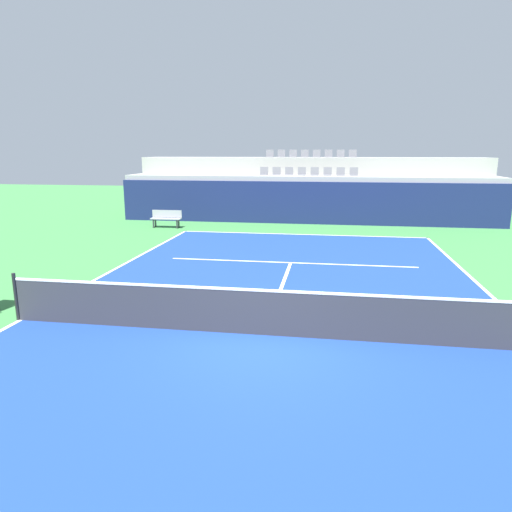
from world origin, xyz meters
TOP-DOWN VIEW (x-y plane):
  - ground_plane at (0.00, 0.00)m, footprint 80.00×80.00m
  - court_surface at (0.00, 0.00)m, footprint 11.00×24.00m
  - baseline_far at (0.00, 11.95)m, footprint 11.00×0.10m
  - sideline_left at (-5.45, 0.00)m, footprint 0.10×24.00m
  - service_line_far at (0.00, 6.40)m, footprint 8.26×0.10m
  - centre_service_line at (0.00, 3.20)m, footprint 0.10×6.40m
  - back_wall at (0.00, 15.27)m, footprint 19.74×0.30m
  - stands_tier_lower at (0.00, 16.62)m, footprint 19.74×2.40m
  - stands_tier_upper at (0.00, 19.02)m, footprint 19.74×2.40m
  - seating_row_lower at (0.00, 16.72)m, footprint 5.27×0.44m
  - seating_row_upper at (0.00, 19.12)m, footprint 5.27×0.44m
  - tennis_net at (0.00, 0.00)m, footprint 11.08×0.08m
  - player_bench at (-6.70, 12.93)m, footprint 1.50×0.40m

SIDE VIEW (x-z plane):
  - ground_plane at x=0.00m, z-range 0.00..0.00m
  - court_surface at x=0.00m, z-range 0.00..0.01m
  - baseline_far at x=0.00m, z-range 0.01..0.01m
  - sideline_left at x=-5.45m, z-range 0.01..0.01m
  - service_line_far at x=0.00m, z-range 0.01..0.01m
  - centre_service_line at x=0.00m, z-range 0.01..0.01m
  - player_bench at x=-6.70m, z-range 0.08..0.93m
  - tennis_net at x=0.00m, z-range -0.03..1.04m
  - back_wall at x=0.00m, z-range 0.00..2.16m
  - stands_tier_lower at x=0.00m, z-range 0.00..2.41m
  - stands_tier_upper at x=0.00m, z-range 0.00..3.34m
  - seating_row_lower at x=0.00m, z-range 2.32..2.76m
  - seating_row_upper at x=0.00m, z-range 3.25..3.69m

